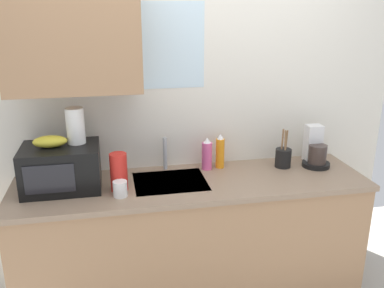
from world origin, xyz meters
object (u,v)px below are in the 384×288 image
object	(u,v)px
paper_towel_roll	(75,126)
dish_soap_bottle_orange	(220,152)
banana_bunch	(50,141)
coffee_maker	(315,151)
microwave	(61,168)
dish_soap_bottle_pink	(207,154)
mug_white	(120,189)
utensil_crock	(283,157)
cereal_canister	(119,172)

from	to	relation	value
paper_towel_roll	dish_soap_bottle_orange	bearing A→B (deg)	5.91
banana_bunch	coffee_maker	bearing A→B (deg)	1.91
microwave	dish_soap_bottle_pink	distance (m)	0.95
paper_towel_roll	dish_soap_bottle_pink	bearing A→B (deg)	5.75
microwave	dish_soap_bottle_orange	xyz separation A→B (m)	(1.04, 0.15, -0.02)
banana_bunch	coffee_maker	distance (m)	1.76
mug_white	utensil_crock	xyz separation A→B (m)	(1.13, 0.26, 0.02)
dish_soap_bottle_orange	dish_soap_bottle_pink	bearing A→B (deg)	-172.71
mug_white	dish_soap_bottle_orange	bearing A→B (deg)	25.83
dish_soap_bottle_pink	dish_soap_bottle_orange	bearing A→B (deg)	7.29
paper_towel_roll	dish_soap_bottle_pink	distance (m)	0.89
banana_bunch	mug_white	size ratio (longest dim) A/B	2.11
paper_towel_roll	utensil_crock	world-z (taller)	paper_towel_roll
dish_soap_bottle_pink	cereal_canister	bearing A→B (deg)	-158.68
banana_bunch	dish_soap_bottle_orange	size ratio (longest dim) A/B	0.83
microwave	coffee_maker	world-z (taller)	coffee_maker
banana_bunch	paper_towel_roll	size ratio (longest dim) A/B	0.91
microwave	coffee_maker	bearing A→B (deg)	2.02
banana_bunch	dish_soap_bottle_orange	xyz separation A→B (m)	(1.09, 0.15, -0.19)
microwave	dish_soap_bottle_orange	bearing A→B (deg)	8.15
dish_soap_bottle_pink	mug_white	xyz separation A→B (m)	(-0.60, -0.32, -0.06)
paper_towel_roll	cereal_canister	xyz separation A→B (m)	(0.24, -0.15, -0.26)
dish_soap_bottle_orange	cereal_canister	world-z (taller)	dish_soap_bottle_orange
microwave	dish_soap_bottle_pink	bearing A→B (deg)	8.23
banana_bunch	paper_towel_roll	bearing A→B (deg)	18.43
utensil_crock	cereal_canister	bearing A→B (deg)	-171.46
banana_bunch	utensil_crock	xyz separation A→B (m)	(1.52, 0.07, -0.23)
banana_bunch	cereal_canister	bearing A→B (deg)	-14.38
utensil_crock	microwave	bearing A→B (deg)	-177.22
coffee_maker	utensil_crock	world-z (taller)	coffee_maker
dish_soap_bottle_orange	cereal_canister	distance (m)	0.74
microwave	coffee_maker	distance (m)	1.70
coffee_maker	mug_white	xyz separation A→B (m)	(-1.36, -0.25, -0.06)
cereal_canister	microwave	bearing A→B (deg)	163.87
banana_bunch	dish_soap_bottle_pink	bearing A→B (deg)	7.74
coffee_maker	utensil_crock	distance (m)	0.23
cereal_canister	banana_bunch	bearing A→B (deg)	165.62
cereal_canister	mug_white	bearing A→B (deg)	-89.09
dish_soap_bottle_orange	utensil_crock	xyz separation A→B (m)	(0.43, -0.08, -0.04)
banana_bunch	mug_white	xyz separation A→B (m)	(0.39, -0.19, -0.26)
banana_bunch	utensil_crock	distance (m)	1.54
dish_soap_bottle_pink	cereal_canister	size ratio (longest dim) A/B	0.96
banana_bunch	coffee_maker	size ratio (longest dim) A/B	0.71
paper_towel_roll	dish_soap_bottle_pink	xyz separation A→B (m)	(0.84, 0.08, -0.27)
coffee_maker	mug_white	bearing A→B (deg)	-169.65
dish_soap_bottle_pink	utensil_crock	distance (m)	0.54
microwave	cereal_canister	distance (m)	0.35
cereal_canister	coffee_maker	bearing A→B (deg)	6.63
dish_soap_bottle_pink	mug_white	distance (m)	0.68
dish_soap_bottle_orange	coffee_maker	bearing A→B (deg)	-7.62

